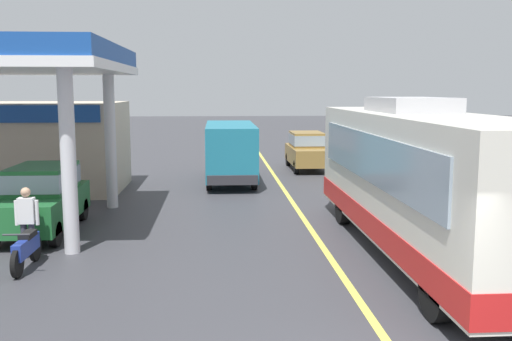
# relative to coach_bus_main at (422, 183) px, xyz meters

# --- Properties ---
(ground) EXTENTS (120.00, 120.00, 0.00)m
(ground) POSITION_rel_coach_bus_main_xyz_m (-2.16, 13.19, -1.72)
(ground) COLOR #38383D
(lane_divider_stripe) EXTENTS (0.16, 50.00, 0.01)m
(lane_divider_stripe) POSITION_rel_coach_bus_main_xyz_m (-2.16, 8.19, -1.72)
(lane_divider_stripe) COLOR #D8CC4C
(lane_divider_stripe) RESTS_ON ground
(coach_bus_main) EXTENTS (2.60, 11.04, 3.69)m
(coach_bus_main) POSITION_rel_coach_bus_main_xyz_m (0.00, 0.00, 0.00)
(coach_bus_main) COLOR silver
(coach_bus_main) RESTS_ON ground
(gas_station_roadside) EXTENTS (9.10, 11.95, 5.10)m
(gas_station_roadside) POSITION_rel_coach_bus_main_xyz_m (-11.94, 7.60, 0.91)
(gas_station_roadside) COLOR #194799
(gas_station_roadside) RESTS_ON ground
(car_at_pump) EXTENTS (1.70, 4.20, 1.82)m
(car_at_pump) POSITION_rel_coach_bus_main_xyz_m (-9.55, 2.87, -0.71)
(car_at_pump) COLOR #1E602D
(car_at_pump) RESTS_ON ground
(minibus_opposing_lane) EXTENTS (2.04, 6.13, 2.44)m
(minibus_opposing_lane) POSITION_rel_coach_bus_main_xyz_m (-4.20, 11.25, -0.25)
(minibus_opposing_lane) COLOR teal
(minibus_opposing_lane) RESTS_ON ground
(motorcycle_parked_forecourt) EXTENTS (0.55, 1.80, 0.92)m
(motorcycle_parked_forecourt) POSITION_rel_coach_bus_main_xyz_m (-8.92, -0.48, -1.28)
(motorcycle_parked_forecourt) COLOR black
(motorcycle_parked_forecourt) RESTS_ON ground
(pedestrian_near_pump) EXTENTS (0.55, 0.22, 1.66)m
(pedestrian_near_pump) POSITION_rel_coach_bus_main_xyz_m (-9.14, 0.34, -0.79)
(pedestrian_near_pump) COLOR #33333F
(pedestrian_near_pump) RESTS_ON ground
(car_trailing_behind_bus) EXTENTS (1.70, 4.20, 1.82)m
(car_trailing_behind_bus) POSITION_rel_coach_bus_main_xyz_m (-0.36, 14.88, -0.71)
(car_trailing_behind_bus) COLOR olive
(car_trailing_behind_bus) RESTS_ON ground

